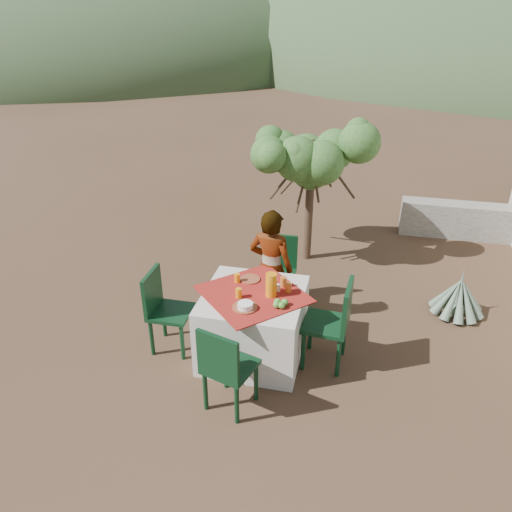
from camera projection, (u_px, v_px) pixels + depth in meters
The scene contains 23 objects.
ground at pixel (200, 330), 5.79m from camera, with size 160.00×160.00×0.00m, color #3A291A.
table at pixel (253, 324), 5.24m from camera, with size 1.30×1.30×0.76m.
chair_far at pixel (279, 268), 6.09m from camera, with size 0.42×0.42×0.89m.
chair_near at pixel (225, 366), 4.45m from camera, with size 0.53×0.53×0.91m.
chair_left at pixel (164, 307), 5.30m from camera, with size 0.43×0.43×0.92m.
chair_right at pixel (334, 321), 5.03m from camera, with size 0.48×0.48×0.97m.
person at pixel (271, 268), 5.64m from camera, with size 0.52×0.34×1.42m, color #8C6651.
shrub_tree at pixel (316, 164), 6.78m from camera, with size 1.53×1.50×1.80m.
agave at pixel (458, 297), 6.00m from camera, with size 0.63×0.65×0.69m.
stone_wall at pixel (485, 222), 7.87m from camera, with size 2.60×0.35×0.55m, color gray.
hill_near_left at pixel (96, 51), 35.32m from camera, with size 40.00×40.00×16.00m, color #344B2A.
hill_far_center at pixel (326, 34), 51.51m from camera, with size 60.00×60.00×24.00m, color gray.
plate_far at pixel (250, 279), 5.31m from camera, with size 0.22×0.22×0.01m, color brown.
plate_near at pixel (245, 307), 4.83m from camera, with size 0.25×0.25×0.01m, color brown.
glass_far at pixel (237, 278), 5.25m from camera, with size 0.06×0.06×0.10m, color orange.
glass_near at pixel (239, 293), 4.97m from camera, with size 0.06×0.06×0.10m, color orange.
juice_pitcher at pixel (271, 285), 4.97m from camera, with size 0.11×0.11×0.25m, color orange.
bowl_plate at pixel (245, 308), 4.81m from camera, with size 0.19×0.19×0.01m, color brown.
white_bowl at pixel (245, 306), 4.79m from camera, with size 0.15×0.15×0.06m, color white.
jar_left at pixel (288, 287), 5.07m from camera, with size 0.07×0.07×0.10m, color #CC6924.
jar_right at pixel (283, 282), 5.17m from camera, with size 0.07×0.07×0.11m, color #CC6924.
napkin_holder at pixel (277, 288), 5.09m from camera, with size 0.06×0.04×0.08m, color white.
fruit_cluster at pixel (280, 304), 4.83m from camera, with size 0.14×0.13×0.07m.
Camera 1 is at (1.70, -4.46, 3.44)m, focal length 35.00 mm.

